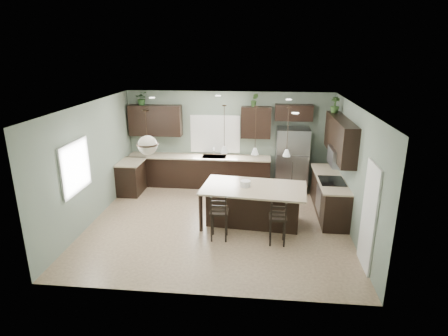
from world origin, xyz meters
TOP-DOWN VIEW (x-y plane):
  - ground at (0.00, 0.00)m, footprint 6.00×6.00m
  - pantry_door at (2.98, -1.55)m, footprint 0.04×0.82m
  - window_back at (-0.40, 2.73)m, footprint 1.35×0.02m
  - window_left at (-2.98, -0.80)m, footprint 0.02×1.10m
  - left_return_cabs at (-2.70, 1.70)m, footprint 0.60×0.90m
  - left_return_countertop at (-2.68, 1.70)m, footprint 0.66×0.96m
  - back_lower_cabs at (-0.85, 2.45)m, footprint 4.20×0.60m
  - back_countertop at (-0.85, 2.43)m, footprint 4.20×0.66m
  - sink_inset at (-0.40, 2.43)m, footprint 0.70×0.45m
  - faucet at (-0.40, 2.40)m, footprint 0.02×0.02m
  - back_upper_left at (-2.15, 2.58)m, footprint 1.55×0.34m
  - back_upper_right at (0.80, 2.58)m, footprint 0.85×0.34m
  - fridge_header at (1.85, 2.58)m, footprint 1.05×0.34m
  - right_lower_cabs at (2.70, 0.87)m, footprint 0.60×2.35m
  - right_countertop at (2.68, 0.87)m, footprint 0.66×2.35m
  - cooktop at (2.68, 0.60)m, footprint 0.58×0.75m
  - wall_oven_front at (2.40, 0.60)m, footprint 0.01×0.72m
  - right_upper_cabs at (2.83, 0.87)m, footprint 0.34×2.35m
  - microwave at (2.78, 0.60)m, footprint 0.40×0.75m
  - refrigerator at (1.85, 2.33)m, footprint 0.90×0.74m
  - kitchen_island at (0.83, 0.05)m, footprint 2.49×1.58m
  - serving_dish at (0.63, 0.07)m, footprint 0.24×0.24m
  - bar_stool_left at (0.11, -0.77)m, footprint 0.40×0.40m
  - bar_stool_right at (1.36, -0.85)m, footprint 0.37×0.37m
  - pendant_left at (0.13, 0.12)m, footprint 0.17×0.17m
  - pendant_center at (0.83, 0.05)m, footprint 0.17×0.17m
  - pendant_right at (1.53, -0.02)m, footprint 0.17×0.17m
  - chandelier at (-1.39, -0.70)m, footprint 0.45×0.45m
  - plant_back_left at (-2.51, 2.55)m, footprint 0.42×0.39m
  - plant_back_right at (0.74, 2.55)m, footprint 0.22×0.18m
  - plant_right_wall at (2.80, 1.71)m, footprint 0.27×0.27m
  - room_shell at (0.00, 0.00)m, footprint 6.00×6.00m

SIDE VIEW (x-z plane):
  - ground at x=0.00m, z-range 0.00..0.00m
  - left_return_cabs at x=-2.70m, z-range 0.00..0.90m
  - back_lower_cabs at x=-0.85m, z-range 0.00..0.90m
  - right_lower_cabs at x=2.70m, z-range 0.00..0.90m
  - wall_oven_front at x=2.40m, z-range 0.15..0.75m
  - kitchen_island at x=0.83m, z-range 0.00..0.92m
  - bar_stool_right at x=1.36m, z-range 0.00..1.00m
  - bar_stool_left at x=0.11m, z-range 0.00..1.04m
  - left_return_countertop at x=-2.68m, z-range 0.90..0.94m
  - back_countertop at x=-0.85m, z-range 0.90..0.94m
  - right_countertop at x=2.68m, z-range 0.90..0.94m
  - refrigerator at x=1.85m, z-range 0.00..1.85m
  - sink_inset at x=-0.40m, z-range 0.93..0.94m
  - cooktop at x=2.68m, z-range 0.93..0.95m
  - serving_dish at x=0.63m, z-range 0.92..1.06m
  - pantry_door at x=2.98m, z-range 0.00..2.04m
  - faucet at x=-0.40m, z-range 0.94..1.22m
  - window_back at x=-0.40m, z-range 1.05..2.05m
  - window_left at x=-2.98m, z-range 1.05..2.05m
  - microwave at x=2.78m, z-range 1.35..1.75m
  - room_shell at x=0.00m, z-range -1.30..4.70m
  - back_upper_left at x=-2.15m, z-range 1.50..2.40m
  - back_upper_right at x=0.80m, z-range 1.50..2.40m
  - right_upper_cabs at x=2.83m, z-range 1.50..2.40m
  - fridge_header at x=1.85m, z-range 2.02..2.48m
  - pendant_left at x=0.13m, z-range 1.70..2.80m
  - pendant_center at x=0.83m, z-range 1.70..2.80m
  - pendant_right at x=1.53m, z-range 1.70..2.80m
  - chandelier at x=-1.39m, z-range 1.84..2.80m
  - plant_back_right at x=0.74m, z-range 2.40..2.78m
  - plant_back_left at x=-2.51m, z-range 2.40..2.79m
  - plant_right_wall at x=2.80m, z-range 2.40..2.81m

